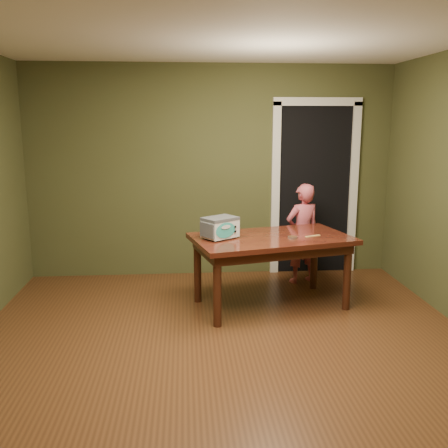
# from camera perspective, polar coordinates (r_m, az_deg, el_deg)

# --- Properties ---
(floor) EXTENTS (5.00, 5.00, 0.00)m
(floor) POSITION_cam_1_polar(r_m,az_deg,el_deg) (4.15, 0.61, -15.84)
(floor) COLOR #563018
(floor) RESTS_ON ground
(room_shell) EXTENTS (4.52, 5.02, 2.61)m
(room_shell) POSITION_cam_1_polar(r_m,az_deg,el_deg) (3.69, 0.67, 8.39)
(room_shell) COLOR #424725
(room_shell) RESTS_ON ground
(doorway) EXTENTS (1.10, 0.66, 2.25)m
(doorway) POSITION_cam_1_polar(r_m,az_deg,el_deg) (6.71, 9.63, 4.14)
(doorway) COLOR black
(doorway) RESTS_ON ground
(dining_table) EXTENTS (1.77, 1.26, 0.75)m
(dining_table) POSITION_cam_1_polar(r_m,az_deg,el_deg) (5.19, 5.43, -2.50)
(dining_table) COLOR #38110C
(dining_table) RESTS_ON floor
(toy_oven) EXTENTS (0.41, 0.39, 0.22)m
(toy_oven) POSITION_cam_1_polar(r_m,az_deg,el_deg) (5.04, -0.45, -0.34)
(toy_oven) COLOR #4C4F54
(toy_oven) RESTS_ON dining_table
(baking_pan) EXTENTS (0.10, 0.10, 0.02)m
(baking_pan) POSITION_cam_1_polar(r_m,az_deg,el_deg) (5.11, 7.86, -1.51)
(baking_pan) COLOR silver
(baking_pan) RESTS_ON dining_table
(spatula) EXTENTS (0.18, 0.09, 0.01)m
(spatula) POSITION_cam_1_polar(r_m,az_deg,el_deg) (5.23, 10.11, -1.36)
(spatula) COLOR #ECC066
(spatula) RESTS_ON dining_table
(child) EXTENTS (0.51, 0.41, 1.20)m
(child) POSITION_cam_1_polar(r_m,az_deg,el_deg) (6.03, 8.96, -1.09)
(child) COLOR #C55160
(child) RESTS_ON floor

